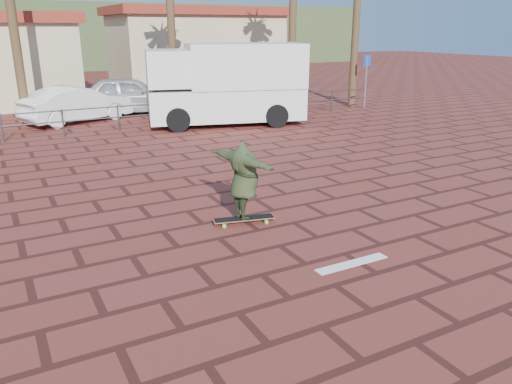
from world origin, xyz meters
The scene contains 11 objects.
ground centered at (0.00, 0.00, 0.00)m, with size 120.00×120.00×0.00m, color maroon.
paint_stripe centered at (0.70, -1.20, 0.00)m, with size 1.40×0.22×0.01m, color white.
guardrail centered at (0.00, 12.00, 0.68)m, with size 24.06×0.06×1.00m.
building_east centered at (8.00, 24.00, 2.54)m, with size 10.60×6.60×5.00m.
hill_front centered at (0.00, 50.00, 3.00)m, with size 70.00×18.00×6.00m, color #384C28.
longboard centered at (-0.08, 1.28, 0.10)m, with size 1.29×0.57×0.12m.
skateboarder centered at (-0.08, 1.28, 0.92)m, with size 1.95×0.53×1.58m, color #2C391F.
campervan centered at (4.33, 11.49, 1.68)m, with size 6.63×4.08×3.20m.
car_silver centered at (1.53, 16.00, 0.85)m, with size 2.00×4.97×1.69m, color #B5B9BD.
car_white centered at (-1.00, 14.82, 0.75)m, with size 1.59×4.55×1.50m, color white.
street_sign centered at (12.00, 12.00, 1.78)m, with size 0.51×0.19×2.55m.
Camera 1 is at (-4.33, -7.14, 3.79)m, focal length 35.00 mm.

